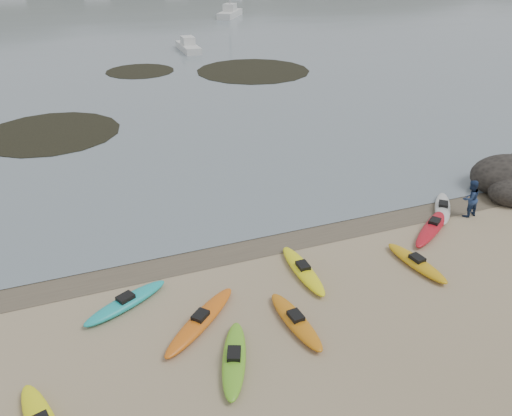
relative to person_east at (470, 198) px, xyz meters
name	(u,v)px	position (x,y,z in m)	size (l,w,h in m)	color
ground	(256,239)	(-9.80, 1.54, -0.89)	(600.00, 600.00, 0.00)	tan
wet_sand	(259,243)	(-9.80, 1.24, -0.88)	(60.00, 60.00, 0.00)	brown
kayaks	(271,301)	(-10.85, -2.69, -0.72)	(23.16, 9.70, 0.34)	#FAF315
person_east	(470,198)	(0.00, 0.00, 0.00)	(0.86, 0.67, 1.77)	navy
kelp_mats	(181,86)	(-6.80, 27.65, -0.86)	(28.81, 23.63, 0.04)	black
moored_boats	(98,10)	(-8.46, 83.58, -0.30)	(75.34, 78.63, 1.32)	silver
far_hills	(175,19)	(29.58, 195.51, -16.81)	(550.00, 135.00, 80.00)	#384235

